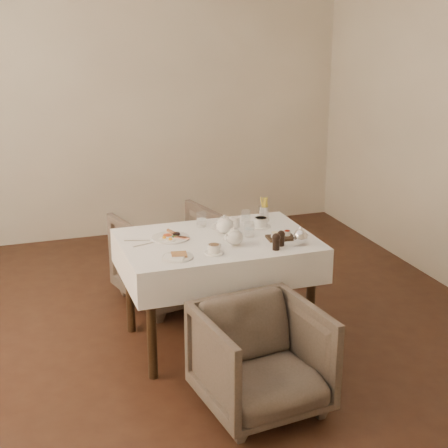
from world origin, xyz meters
The scene contains 20 objects.
table centered at (0.14, -0.04, 0.64)m, with size 1.28×0.88×0.75m.
armchair_near centered at (0.11, -0.90, 0.31)m, with size 0.67×0.69×0.62m, color #4B4137.
armchair_far centered at (0.03, 0.75, 0.35)m, with size 0.76×0.78×0.71m, color #4B4137.
breakfast_plate centered at (-0.15, 0.07, 0.76)m, with size 0.25×0.25×0.03m.
side_plate centered at (-0.21, -0.30, 0.76)m, with size 0.21×0.19×0.02m.
teapot_centre centered at (0.22, 0.04, 0.82)m, with size 0.17×0.13×0.14m, color white, non-canonical shape.
teapot_front centered at (0.20, -0.19, 0.82)m, with size 0.16×0.12×0.13m, color white, non-canonical shape.
creamer centered at (0.34, 0.16, 0.79)m, with size 0.06×0.06×0.07m, color white.
teacup_near centered at (0.03, -0.29, 0.78)m, with size 0.12×0.12×0.06m.
teacup_far centered at (0.51, 0.10, 0.79)m, with size 0.14×0.14×0.07m.
glass_left centered at (0.12, 0.25, 0.80)m, with size 0.07×0.07×0.10m, color silver.
glass_mid centered at (0.36, -0.06, 0.80)m, with size 0.07×0.07×0.10m, color silver.
glass_right centered at (0.44, 0.23, 0.80)m, with size 0.07×0.07×0.09m, color silver.
condiment_board centered at (0.54, -0.17, 0.77)m, with size 0.19×0.14×0.05m.
pepper_mill_left centered at (0.43, -0.36, 0.81)m, with size 0.05×0.05×0.11m, color black, non-canonical shape.
pepper_mill_right centered at (0.49, -0.30, 0.81)m, with size 0.05×0.05×0.10m, color black, non-canonical shape.
silver_pot centered at (0.61, -0.32, 0.82)m, with size 0.11×0.09×0.12m, color white, non-canonical shape.
fries_cup centered at (0.60, 0.29, 0.82)m, with size 0.07×0.07×0.16m.
cutlery_fork centered at (-0.38, 0.09, 0.76)m, with size 0.01×0.17×0.00m, color silver.
cutlery_knife centered at (-0.33, 0.01, 0.76)m, with size 0.02×0.19×0.00m, color silver.
Camera 1 is at (-1.21, -4.14, 2.26)m, focal length 55.00 mm.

